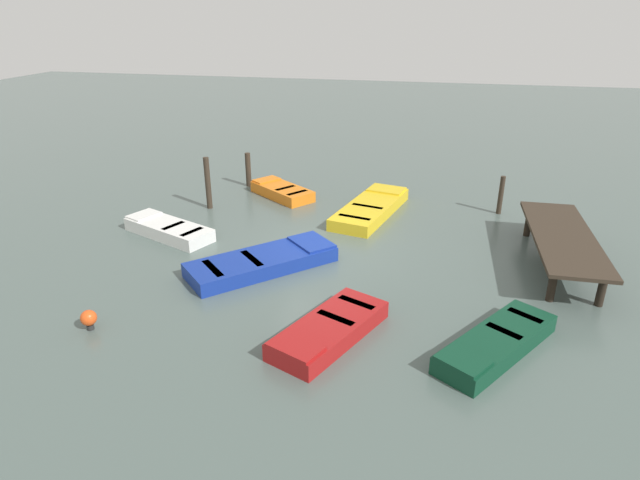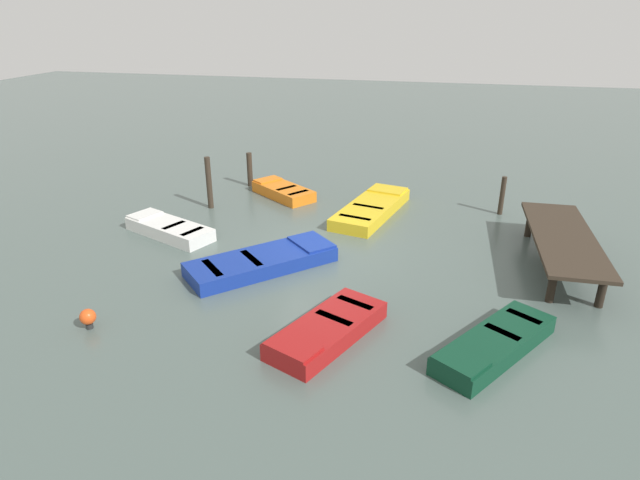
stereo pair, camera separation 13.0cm
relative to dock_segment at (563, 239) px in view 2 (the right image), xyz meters
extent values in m
plane|color=#4C5B56|center=(0.52, -6.73, -0.83)|extent=(80.00, 80.00, 0.00)
cube|color=#33281E|center=(0.00, 0.00, 0.07)|extent=(5.29, 1.69, 0.10)
cylinder|color=black|center=(2.10, 0.60, -0.41)|extent=(0.20, 0.20, 0.85)
cylinder|color=black|center=(2.11, -0.53, -0.41)|extent=(0.20, 0.20, 0.85)
cylinder|color=black|center=(-2.11, 0.53, -0.41)|extent=(0.20, 0.20, 0.85)
cylinder|color=black|center=(-2.10, -0.60, -0.41)|extent=(0.20, 0.20, 0.85)
cube|color=orange|center=(-4.00, -9.25, -0.63)|extent=(2.48, 2.78, 0.40)
cube|color=black|center=(-4.00, -9.25, -0.49)|extent=(2.04, 2.32, 0.04)
cube|color=orange|center=(-4.62, -10.07, -0.40)|extent=(1.16, 1.07, 0.06)
cube|color=black|center=(-3.89, -9.09, -0.45)|extent=(0.82, 0.68, 0.04)
cube|color=black|center=(-3.45, -8.51, -0.45)|extent=(0.82, 0.68, 0.04)
cube|color=#0C3823|center=(4.64, -1.97, -0.63)|extent=(3.32, 2.70, 0.40)
cube|color=maroon|center=(4.64, -1.97, -0.49)|extent=(2.78, 2.23, 0.04)
cube|color=#0C3823|center=(5.72, -2.69, -0.40)|extent=(1.12, 1.17, 0.06)
cube|color=maroon|center=(4.44, -1.83, -0.45)|extent=(0.61, 0.77, 0.04)
cube|color=maroon|center=(3.68, -1.33, -0.45)|extent=(0.61, 0.77, 0.04)
cube|color=navy|center=(2.03, -8.02, -0.63)|extent=(3.93, 3.91, 0.40)
cube|color=silver|center=(2.03, -8.02, -0.49)|extent=(3.27, 3.25, 0.04)
cube|color=navy|center=(0.89, -6.90, -0.40)|extent=(1.55, 1.56, 0.06)
cube|color=#A4A49F|center=(2.25, -8.24, -0.45)|extent=(0.93, 0.94, 0.04)
cube|color=#A4A49F|center=(3.05, -9.03, -0.45)|extent=(0.93, 0.94, 0.04)
cube|color=gold|center=(-2.88, -5.70, -0.63)|extent=(4.41, 2.33, 0.40)
cube|color=#4C3319|center=(-2.88, -5.70, -0.49)|extent=(3.73, 1.88, 0.04)
cube|color=gold|center=(-4.48, -5.33, -0.40)|extent=(1.19, 1.45, 0.06)
cube|color=#42301E|center=(-2.58, -5.77, -0.45)|extent=(0.44, 1.12, 0.04)
cube|color=#42301E|center=(-1.45, -6.03, -0.45)|extent=(0.44, 1.12, 0.04)
cube|color=silver|center=(0.46, -11.65, -0.63)|extent=(2.19, 3.27, 0.40)
cube|color=#334772|center=(0.46, -11.65, -0.49)|extent=(1.79, 2.75, 0.04)
cube|color=silver|center=(-0.01, -12.76, -0.40)|extent=(1.16, 1.00, 0.06)
cube|color=navy|center=(0.55, -11.44, -0.45)|extent=(0.85, 0.51, 0.04)
cube|color=navy|center=(0.88, -10.66, -0.45)|extent=(0.85, 0.51, 0.04)
cube|color=maroon|center=(4.93, -5.50, -0.63)|extent=(3.26, 2.32, 0.40)
cube|color=black|center=(4.93, -5.50, -0.49)|extent=(2.74, 1.89, 0.04)
cube|color=maroon|center=(6.01, -5.98, -0.40)|extent=(1.04, 1.25, 0.06)
cube|color=black|center=(4.72, -5.41, -0.45)|extent=(0.56, 0.93, 0.04)
cube|color=black|center=(3.96, -5.07, -0.45)|extent=(0.56, 0.93, 0.04)
cylinder|color=#33281E|center=(-3.96, -1.32, -0.16)|extent=(0.17, 0.17, 1.35)
cylinder|color=#33281E|center=(-2.20, -11.43, 0.10)|extent=(0.20, 0.20, 1.87)
cylinder|color=#33281E|center=(-4.97, -10.94, -0.15)|extent=(0.21, 0.21, 1.36)
cylinder|color=#262626|center=(5.81, -10.82, -0.77)|extent=(0.16, 0.16, 0.12)
sphere|color=#E54C19|center=(5.81, -10.82, -0.53)|extent=(0.36, 0.36, 0.36)
camera|label=1|loc=(14.71, -3.46, 5.86)|focal=30.23mm
camera|label=2|loc=(14.68, -3.33, 5.86)|focal=30.23mm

